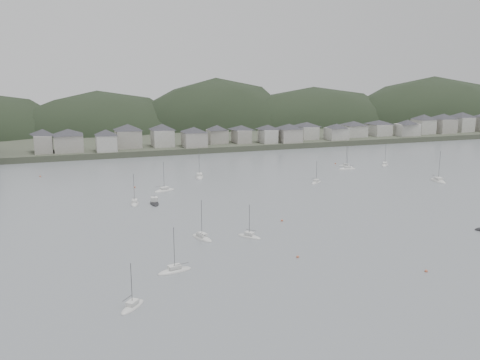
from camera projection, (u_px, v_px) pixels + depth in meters
name	position (u px, v px, depth m)	size (l,w,h in m)	color
ground	(358.00, 278.00, 107.80)	(900.00, 900.00, 0.00)	slate
far_shore_land	(142.00, 127.00, 380.05)	(900.00, 250.00, 3.00)	#383D2D
forested_ridge	(155.00, 149.00, 360.61)	(851.55, 103.94, 102.57)	black
waterfront_town	(262.00, 132.00, 291.65)	(451.48, 28.46, 12.92)	gray
moored_fleet	(205.00, 203.00, 168.33)	(261.05, 155.28, 13.33)	silver
motor_launch_far	(154.00, 203.00, 168.11)	(3.06, 7.62, 3.80)	black
mooring_buoys	(246.00, 207.00, 163.38)	(179.22, 136.94, 0.70)	#BC5D3E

